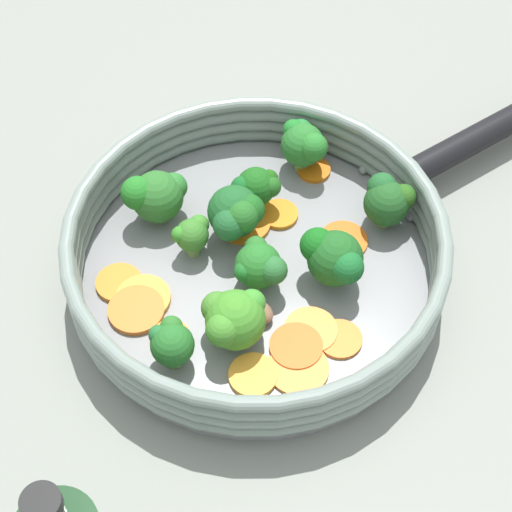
# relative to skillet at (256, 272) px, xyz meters

# --- Properties ---
(ground_plane) EXTENTS (4.00, 4.00, 0.00)m
(ground_plane) POSITION_rel_skillet_xyz_m (0.00, 0.00, -0.01)
(ground_plane) COLOR gray
(skillet) EXTENTS (0.30, 0.30, 0.02)m
(skillet) POSITION_rel_skillet_xyz_m (0.00, 0.00, 0.00)
(skillet) COLOR gray
(skillet) RESTS_ON ground_plane
(skillet_rim_wall) EXTENTS (0.31, 0.31, 0.05)m
(skillet_rim_wall) POSITION_rel_skillet_xyz_m (0.00, 0.00, 0.03)
(skillet_rim_wall) COLOR gray
(skillet_rim_wall) RESTS_ON skillet
(skillet_handle) EXTENTS (0.05, 0.23, 0.03)m
(skillet_handle) POSITION_rel_skillet_xyz_m (0.03, -0.26, 0.02)
(skillet_handle) COLOR black
(skillet_handle) RESTS_ON skillet
(skillet_rivet_left) EXTENTS (0.01, 0.01, 0.01)m
(skillet_rivet_left) POSITION_rel_skillet_xyz_m (-0.02, -0.14, 0.01)
(skillet_rivet_left) COLOR gray
(skillet_rivet_left) RESTS_ON skillet
(skillet_rivet_right) EXTENTS (0.01, 0.01, 0.01)m
(skillet_rivet_right) POSITION_rel_skillet_xyz_m (0.05, -0.14, 0.01)
(skillet_rivet_right) COLOR gray
(skillet_rivet_right) RESTS_ON skillet
(carrot_slice_0) EXTENTS (0.04, 0.04, 0.00)m
(carrot_slice_0) POSITION_rel_skillet_xyz_m (0.04, -0.04, 0.01)
(carrot_slice_0) COLOR orange
(carrot_slice_0) RESTS_ON skillet
(carrot_slice_1) EXTENTS (0.06, 0.06, 0.00)m
(carrot_slice_1) POSITION_rel_skillet_xyz_m (-0.08, 0.01, 0.01)
(carrot_slice_1) COLOR orange
(carrot_slice_1) RESTS_ON skillet
(carrot_slice_2) EXTENTS (0.06, 0.06, 0.00)m
(carrot_slice_2) POSITION_rel_skillet_xyz_m (-0.01, -0.08, 0.01)
(carrot_slice_2) COLOR orange
(carrot_slice_2) RESTS_ON skillet
(carrot_slice_3) EXTENTS (0.04, 0.04, 0.00)m
(carrot_slice_3) POSITION_rel_skillet_xyz_m (-0.09, 0.05, 0.01)
(carrot_slice_3) COLOR orange
(carrot_slice_3) RESTS_ON skillet
(carrot_slice_4) EXTENTS (0.06, 0.06, 0.00)m
(carrot_slice_4) POSITION_rel_skillet_xyz_m (0.05, -0.01, 0.01)
(carrot_slice_4) COLOR orange
(carrot_slice_4) RESTS_ON skillet
(carrot_slice_5) EXTENTS (0.06, 0.06, 0.01)m
(carrot_slice_5) POSITION_rel_skillet_xyz_m (0.01, 0.11, 0.01)
(carrot_slice_5) COLOR orange
(carrot_slice_5) RESTS_ON skillet
(carrot_slice_6) EXTENTS (0.06, 0.06, 0.00)m
(carrot_slice_6) POSITION_rel_skillet_xyz_m (-0.10, 0.02, 0.01)
(carrot_slice_6) COLOR orange
(carrot_slice_6) RESTS_ON skillet
(carrot_slice_7) EXTENTS (0.06, 0.06, 0.00)m
(carrot_slice_7) POSITION_rel_skillet_xyz_m (0.01, 0.10, 0.01)
(carrot_slice_7) COLOR #F99C33
(carrot_slice_7) RESTS_ON skillet
(carrot_slice_8) EXTENTS (0.04, 0.04, 0.00)m
(carrot_slice_8) POSITION_rel_skillet_xyz_m (0.07, -0.10, 0.01)
(carrot_slice_8) COLOR orange
(carrot_slice_8) RESTS_ON skillet
(carrot_slice_9) EXTENTS (0.05, 0.05, 0.00)m
(carrot_slice_9) POSITION_rel_skillet_xyz_m (-0.09, -0.02, 0.01)
(carrot_slice_9) COLOR orange
(carrot_slice_9) RESTS_ON skillet
(carrot_slice_10) EXTENTS (0.05, 0.05, 0.00)m
(carrot_slice_10) POSITION_rel_skillet_xyz_m (0.04, 0.11, 0.01)
(carrot_slice_10) COLOR orange
(carrot_slice_10) RESTS_ON skillet
(carrot_slice_11) EXTENTS (0.04, 0.04, 0.00)m
(carrot_slice_11) POSITION_rel_skillet_xyz_m (-0.03, 0.09, 0.01)
(carrot_slice_11) COLOR orange
(carrot_slice_11) RESTS_ON skillet
(carrot_slice_12) EXTENTS (0.06, 0.06, 0.00)m
(carrot_slice_12) POSITION_rel_skillet_xyz_m (-0.08, -0.01, 0.01)
(carrot_slice_12) COLOR orange
(carrot_slice_12) RESTS_ON skillet
(broccoli_floret_0) EXTENTS (0.06, 0.05, 0.05)m
(broccoli_floret_0) POSITION_rel_skillet_xyz_m (-0.04, -0.05, 0.04)
(broccoli_floret_0) COLOR #6CA45B
(broccoli_floret_0) RESTS_ON skillet
(broccoli_floret_1) EXTENTS (0.04, 0.03, 0.04)m
(broccoli_floret_1) POSITION_rel_skillet_xyz_m (-0.05, 0.10, 0.03)
(broccoli_floret_1) COLOR #679445
(broccoli_floret_1) RESTS_ON skillet
(broccoli_floret_2) EXTENTS (0.05, 0.05, 0.05)m
(broccoli_floret_2) POSITION_rel_skillet_xyz_m (0.03, 0.00, 0.04)
(broccoli_floret_2) COLOR #8DA467
(broccoli_floret_2) RESTS_ON skillet
(broccoli_floret_3) EXTENTS (0.03, 0.03, 0.04)m
(broccoli_floret_3) POSITION_rel_skillet_xyz_m (0.04, 0.04, 0.03)
(broccoli_floret_3) COLOR #789852
(broccoli_floret_3) RESTS_ON skillet
(broccoli_floret_4) EXTENTS (0.05, 0.06, 0.05)m
(broccoli_floret_4) POSITION_rel_skillet_xyz_m (0.09, 0.05, 0.04)
(broccoli_floret_4) COLOR #6C8753
(broccoli_floret_4) RESTS_ON skillet
(broccoli_floret_5) EXTENTS (0.05, 0.05, 0.05)m
(broccoli_floret_5) POSITION_rel_skillet_xyz_m (-0.05, 0.05, 0.04)
(broccoli_floret_5) COLOR #75954D
(broccoli_floret_5) RESTS_ON skillet
(broccoli_floret_6) EXTENTS (0.05, 0.04, 0.04)m
(broccoli_floret_6) POSITION_rel_skillet_xyz_m (-0.02, 0.01, 0.03)
(broccoli_floret_6) COLOR #5D9846
(broccoli_floret_6) RESTS_ON skillet
(broccoli_floret_7) EXTENTS (0.05, 0.04, 0.05)m
(broccoli_floret_7) POSITION_rel_skillet_xyz_m (-0.01, -0.12, 0.04)
(broccoli_floret_7) COLOR olive
(broccoli_floret_7) RESTS_ON skillet
(broccoli_floret_8) EXTENTS (0.03, 0.04, 0.05)m
(broccoli_floret_8) POSITION_rel_skillet_xyz_m (0.06, -0.03, 0.04)
(broccoli_floret_8) COLOR #8AB56A
(broccoli_floret_8) RESTS_ON skillet
(broccoli_floret_9) EXTENTS (0.05, 0.04, 0.05)m
(broccoli_floret_9) POSITION_rel_skillet_xyz_m (0.08, -0.09, 0.04)
(broccoli_floret_9) COLOR #7FA44E
(broccoli_floret_9) RESTS_ON skillet
(mushroom_piece_0) EXTENTS (0.03, 0.03, 0.01)m
(mushroom_piece_0) POSITION_rel_skillet_xyz_m (-0.04, 0.02, 0.02)
(mushroom_piece_0) COLOR #876048
(mushroom_piece_0) RESTS_ON skillet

